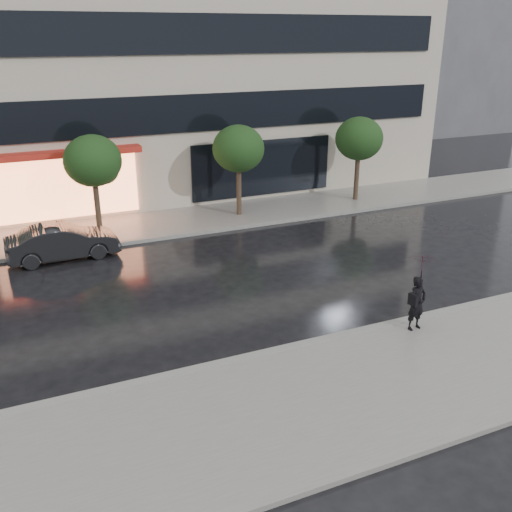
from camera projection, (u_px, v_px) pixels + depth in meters
ground at (276, 332)px, 15.41m from camera, size 120.00×120.00×0.00m
sidewalk_near at (340, 396)px, 12.63m from camera, size 60.00×4.50×0.12m
sidewalk_far at (171, 222)px, 24.12m from camera, size 60.00×3.50×0.12m
curb_near at (293, 347)px, 14.54m from camera, size 60.00×0.25×0.14m
curb_far at (184, 235)px, 22.63m from camera, size 60.00×0.25×0.14m
office_building at (117, 0)px, 27.41m from camera, size 30.00×12.76×18.00m
bg_building_right at (417, 26)px, 46.07m from camera, size 12.00×12.00×16.00m
tree_mid_west at (94, 162)px, 21.78m from camera, size 2.20×2.20×3.99m
tree_mid_east at (239, 150)px, 24.03m from camera, size 2.20×2.20×3.99m
tree_far_east at (360, 140)px, 26.28m from camera, size 2.20×2.20×3.99m
parked_car at (63, 242)px, 20.19m from camera, size 3.90×1.48×1.27m
pedestrian_with_umbrella at (420, 282)px, 14.88m from camera, size 0.93×0.94×2.10m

